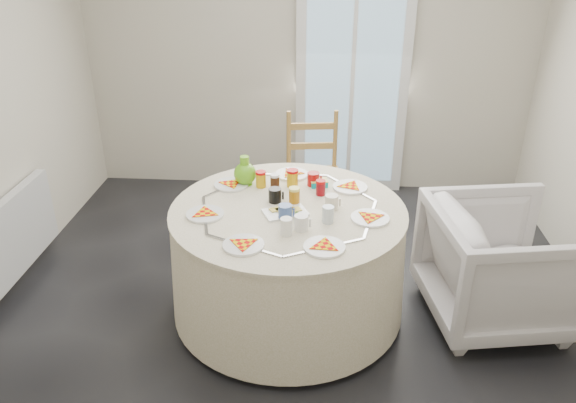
# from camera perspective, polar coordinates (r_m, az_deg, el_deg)

# --- Properties ---
(floor) EXTENTS (4.00, 4.00, 0.00)m
(floor) POSITION_cam_1_polar(r_m,az_deg,el_deg) (3.81, 0.54, -10.86)
(floor) COLOR black
(floor) RESTS_ON ground
(wall_back) EXTENTS (4.00, 0.02, 2.60)m
(wall_back) POSITION_cam_1_polar(r_m,az_deg,el_deg) (5.12, 2.05, 15.16)
(wall_back) COLOR #BCB5A3
(wall_back) RESTS_ON floor
(glass_door) EXTENTS (1.00, 0.08, 2.10)m
(glass_door) POSITION_cam_1_polar(r_m,az_deg,el_deg) (5.13, 6.55, 12.16)
(glass_door) COLOR silver
(glass_door) RESTS_ON floor
(radiator) EXTENTS (0.07, 1.00, 0.55)m
(radiator) POSITION_cam_1_polar(r_m,az_deg,el_deg) (4.31, -25.98, -3.02)
(radiator) COLOR silver
(radiator) RESTS_ON floor
(table) EXTENTS (1.48, 1.48, 0.75)m
(table) POSITION_cam_1_polar(r_m,az_deg,el_deg) (3.60, 0.00, -6.07)
(table) COLOR white
(table) RESTS_ON floor
(wooden_chair) EXTENTS (0.49, 0.47, 0.98)m
(wooden_chair) POSITION_cam_1_polar(r_m,az_deg,el_deg) (4.50, 2.59, 2.35)
(wooden_chair) COLOR #9F6D35
(wooden_chair) RESTS_ON floor
(armchair) EXTENTS (0.91, 0.96, 0.86)m
(armchair) POSITION_cam_1_polar(r_m,az_deg,el_deg) (3.77, 20.76, -6.09)
(armchair) COLOR silver
(armchair) RESTS_ON floor
(place_settings) EXTENTS (1.42, 1.42, 0.02)m
(place_settings) POSITION_cam_1_polar(r_m,az_deg,el_deg) (3.40, 0.00, -0.45)
(place_settings) COLOR silver
(place_settings) RESTS_ON table
(jar_cluster) EXTENTS (0.49, 0.33, 0.13)m
(jar_cluster) POSITION_cam_1_polar(r_m,az_deg,el_deg) (3.61, 0.09, 2.10)
(jar_cluster) COLOR #833711
(jar_cluster) RESTS_ON table
(butter_tub) EXTENTS (0.13, 0.10, 0.05)m
(butter_tub) POSITION_cam_1_polar(r_m,az_deg,el_deg) (3.69, 3.16, 2.06)
(butter_tub) COLOR #0099A0
(butter_tub) RESTS_ON table
(green_pitcher) EXTENTS (0.19, 0.19, 0.19)m
(green_pitcher) POSITION_cam_1_polar(r_m,az_deg,el_deg) (3.69, -4.41, 3.46)
(green_pitcher) COLOR #5DAE17
(green_pitcher) RESTS_ON table
(cheese_platter) EXTENTS (0.30, 0.25, 0.03)m
(cheese_platter) POSITION_cam_1_polar(r_m,az_deg,el_deg) (3.35, -0.29, -0.87)
(cheese_platter) COLOR silver
(cheese_platter) RESTS_ON table
(mugs_glasses) EXTENTS (0.64, 0.64, 0.11)m
(mugs_glasses) POSITION_cam_1_polar(r_m,az_deg,el_deg) (3.35, 1.54, -0.14)
(mugs_glasses) COLOR gray
(mugs_glasses) RESTS_ON table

